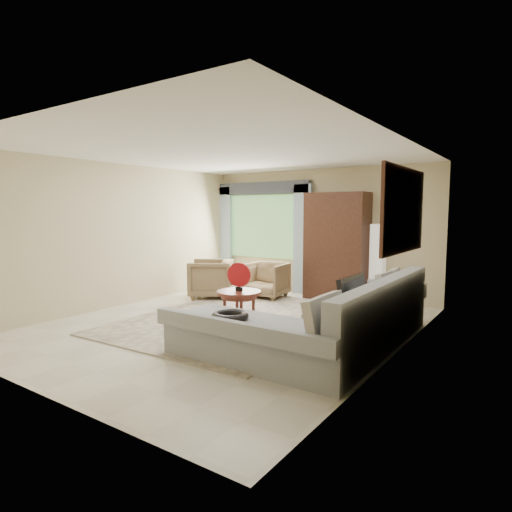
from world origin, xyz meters
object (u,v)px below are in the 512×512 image
Objects in this scene: armoire at (337,246)px; coffee_table at (239,312)px; armchair_right at (266,280)px; tv_screen at (353,296)px; floor_lamp at (377,264)px; armchair_left at (211,279)px; potted_plant at (226,275)px; sectional_sofa at (333,327)px.

coffee_table is at bearing -92.53° from armoire.
tv_screen is at bearing -46.12° from armchair_right.
floor_lamp is (0.80, 0.06, -0.30)m from armoire.
armoire is at bearing 21.01° from armchair_right.
armchair_right is at bearing 92.09° from armchair_left.
armchair_left is 1.45m from potted_plant.
sectional_sofa is 1.65× the size of armoire.
armchair_right is 1.56m from armoire.
floor_lamp is at bearing 0.55° from potted_plant.
armchair_left reaches higher than potted_plant.
coffee_table is 2.69m from armchair_left.
armoire reaches higher than armchair_left.
armchair_right is 0.52× the size of floor_lamp.
sectional_sofa is 5.55× the size of coffee_table.
armoire is at bearing -0.52° from potted_plant.
armchair_right is 0.37× the size of armoire.
tv_screen reaches higher than armchair_left.
coffee_table is 0.30× the size of armoire.
floor_lamp reaches higher than sectional_sofa.
coffee_table is 0.79× the size of armchair_right.
floor_lamp is at bearing 82.11° from armchair_left.
armoire is (1.24, 0.64, 0.69)m from armchair_right.
potted_plant is (-1.57, 0.67, -0.10)m from armchair_right.
sectional_sofa is at bearing 5.78° from coffee_table.
armchair_left is 3.26m from floor_lamp.
armchair_left is 1.12m from armchair_right.
sectional_sofa reaches higher than potted_plant.
sectional_sofa is at bearing -66.94° from armoire.
tv_screen is 5.23m from potted_plant.
potted_plant is at bearing 179.48° from armoire.
floor_lamp reaches higher than armchair_left.
armoire is (0.13, 3.04, 0.72)m from coffee_table.
floor_lamp is at bearing 73.21° from coffee_table.
armchair_right is at bearing 137.62° from sectional_sofa.
tv_screen is 4.02m from armchair_left.
armchair_right reaches higher than coffee_table.
potted_plant is 3.64m from floor_lamp.
sectional_sofa is 3.03m from floor_lamp.
tv_screen is at bearing -62.71° from armoire.
tv_screen is 0.49× the size of floor_lamp.
coffee_table is 0.42× the size of floor_lamp.
armoire reaches higher than coffee_table.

